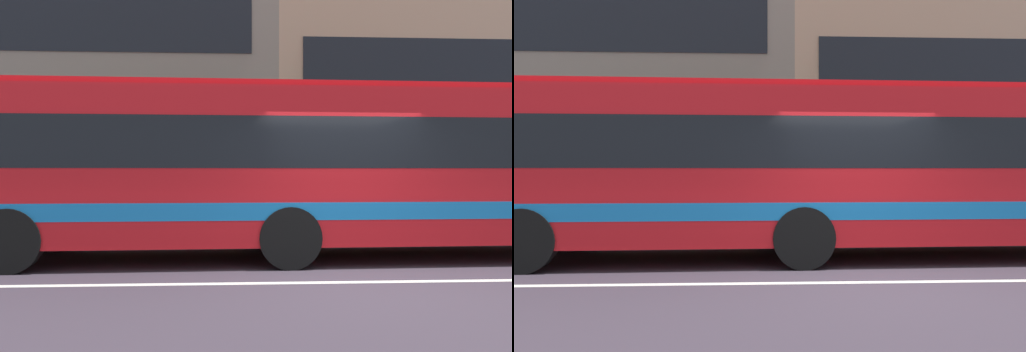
# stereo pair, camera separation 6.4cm
# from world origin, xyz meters

# --- Properties ---
(ground_plane) EXTENTS (160.00, 160.00, 0.00)m
(ground_plane) POSITION_xyz_m (0.00, 0.00, 0.00)
(ground_plane) COLOR #3B313C
(lane_centre_line) EXTENTS (60.00, 0.16, 0.01)m
(lane_centre_line) POSITION_xyz_m (0.00, 0.00, 0.00)
(lane_centre_line) COLOR silver
(lane_centre_line) RESTS_ON ground_plane
(hedge_row_far) EXTENTS (14.56, 1.10, 1.01)m
(hedge_row_far) POSITION_xyz_m (-2.68, 5.89, 0.50)
(hedge_row_far) COLOR #2C5B1A
(hedge_row_far) RESTS_ON ground_plane
(apartment_block_left) EXTENTS (23.30, 11.70, 11.58)m
(apartment_block_left) POSITION_xyz_m (-11.70, 16.77, 5.79)
(apartment_block_left) COLOR gray
(apartment_block_left) RESTS_ON ground_plane
(apartment_block_right) EXTENTS (20.51, 11.70, 9.07)m
(apartment_block_right) POSITION_xyz_m (10.21, 16.77, 4.53)
(apartment_block_right) COLOR tan
(apartment_block_right) RESTS_ON ground_plane
(transit_bus) EXTENTS (12.26, 2.96, 3.05)m
(transit_bus) POSITION_xyz_m (-0.14, 2.29, 1.69)
(transit_bus) COLOR red
(transit_bus) RESTS_ON ground_plane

